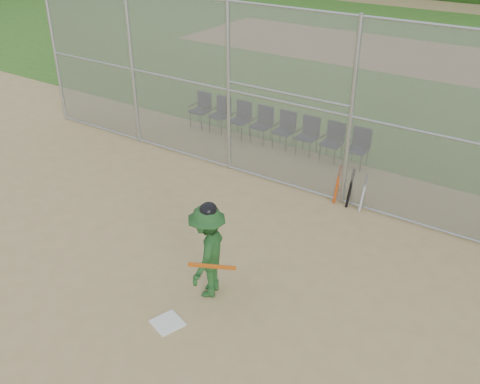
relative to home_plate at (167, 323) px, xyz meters
The scene contains 15 objects.
ground 0.32m from the home_plate, behind, with size 100.00×100.00×0.00m, color tan.
grass_strip 18.02m from the home_plate, 91.03° to the left, with size 100.00×100.00×0.00m, color #32641E.
dirt_patch_far 18.02m from the home_plate, 91.03° to the left, with size 24.00×24.00×0.00m, color tan.
backstop_fence 5.43m from the home_plate, 93.68° to the left, with size 16.09×0.09×4.00m.
home_plate is the anchor object (origin of this frame).
batter_at_plate 1.29m from the home_plate, 85.00° to the left, with size 1.06×1.38×1.74m.
spare_bats 5.09m from the home_plate, 80.41° to the left, with size 0.66×0.32×0.84m.
chair_0 8.28m from the home_plate, 124.07° to the left, with size 0.54×0.52×0.96m, color #0E1433, non-canonical shape.
chair_1 7.92m from the home_plate, 119.91° to the left, with size 0.54×0.52×0.96m, color #0E1433, non-canonical shape.
chair_2 7.60m from the home_plate, 115.37° to the left, with size 0.54×0.52×0.96m, color #0E1433, non-canonical shape.
chair_3 7.33m from the home_plate, 110.47° to the left, with size 0.54×0.52×0.96m, color #0E1433, non-canonical shape.
chair_4 7.12m from the home_plate, 105.23° to the left, with size 0.54×0.52×0.96m, color #0E1433, non-canonical shape.
chair_5 6.97m from the home_plate, 99.71° to the left, with size 0.54×0.52×0.96m, color #0E1433, non-canonical shape.
chair_6 6.88m from the home_plate, 94.01° to the left, with size 0.54×0.52×0.96m, color #0E1433, non-canonical shape.
chair_7 6.87m from the home_plate, 88.23° to the left, with size 0.54×0.52×0.96m, color #0E1433, non-canonical shape.
Camera 1 is at (4.80, -4.63, 5.85)m, focal length 40.00 mm.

